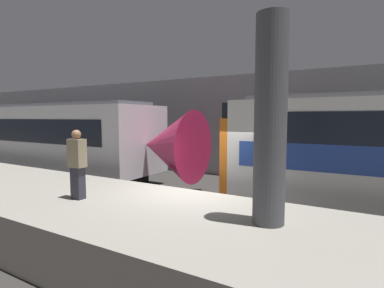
{
  "coord_description": "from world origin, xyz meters",
  "views": [
    {
      "loc": [
        3.79,
        -6.53,
        2.9
      ],
      "look_at": [
        -0.61,
        1.07,
        2.11
      ],
      "focal_mm": 28.0,
      "sensor_mm": 36.0,
      "label": 1
    }
  ],
  "objects": [
    {
      "name": "train_modern",
      "position": [
        -13.4,
        2.67,
        1.81
      ],
      "size": [
        23.36,
        2.98,
        3.54
      ],
      "color": "black",
      "rests_on": "ground"
    },
    {
      "name": "person_waiting",
      "position": [
        -1.79,
        -2.06,
        1.87
      ],
      "size": [
        0.38,
        0.24,
        1.57
      ],
      "color": "#2D2D38",
      "rests_on": "platform"
    },
    {
      "name": "station_rear_barrier",
      "position": [
        0.0,
        7.08,
        2.46
      ],
      "size": [
        50.0,
        0.15,
        4.92
      ],
      "color": "#939399",
      "rests_on": "ground"
    },
    {
      "name": "support_pillar_near",
      "position": [
        2.39,
        -1.45,
        2.83
      ],
      "size": [
        0.55,
        0.55,
        3.56
      ],
      "color": "#47474C",
      "rests_on": "platform"
    },
    {
      "name": "platform",
      "position": [
        0.0,
        -1.81,
        0.53
      ],
      "size": [
        40.0,
        3.62,
        1.05
      ],
      "color": "gray",
      "rests_on": "ground"
    },
    {
      "name": "ground_plane",
      "position": [
        0.0,
        0.0,
        0.0
      ],
      "size": [
        120.0,
        120.0,
        0.0
      ],
      "primitive_type": "plane",
      "color": "#33302D"
    }
  ]
}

